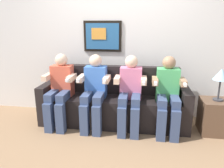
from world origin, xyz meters
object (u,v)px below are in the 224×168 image
(person_leftmost, at_px, (60,88))
(person_left_center, at_px, (94,89))
(side_table_right, at_px, (214,116))
(person_right_center, at_px, (130,91))
(couch, at_px, (114,104))
(person_rightmost, at_px, (168,92))
(table_lamp, at_px, (221,76))

(person_leftmost, xyz_separation_m, person_left_center, (0.54, -0.00, 0.00))
(side_table_right, bearing_deg, person_right_center, -177.16)
(person_left_center, xyz_separation_m, side_table_right, (1.77, 0.06, -0.36))
(couch, relative_size, person_rightmost, 2.07)
(person_left_center, bearing_deg, table_lamp, 2.22)
(person_leftmost, bearing_deg, side_table_right, 1.52)
(person_rightmost, bearing_deg, person_right_center, 179.95)
(person_leftmost, height_order, person_right_center, same)
(person_left_center, distance_m, person_right_center, 0.54)
(person_leftmost, xyz_separation_m, person_rightmost, (1.61, -0.00, 0.00))
(couch, height_order, person_rightmost, person_rightmost)
(person_rightmost, distance_m, side_table_right, 0.78)
(person_rightmost, height_order, side_table_right, person_rightmost)
(person_right_center, relative_size, table_lamp, 2.41)
(person_left_center, xyz_separation_m, person_right_center, (0.54, 0.00, -0.00))
(person_leftmost, distance_m, table_lamp, 2.34)
(person_right_center, relative_size, side_table_right, 2.22)
(person_left_center, xyz_separation_m, person_rightmost, (1.08, 0.00, 0.00))
(person_right_center, xyz_separation_m, side_table_right, (1.23, 0.06, -0.36))
(couch, relative_size, person_left_center, 2.07)
(person_left_center, bearing_deg, person_leftmost, 179.95)
(person_right_center, distance_m, person_rightmost, 0.54)
(side_table_right, bearing_deg, couch, 175.92)
(person_leftmost, height_order, table_lamp, person_leftmost)
(person_leftmost, distance_m, person_rightmost, 1.61)
(person_leftmost, height_order, side_table_right, person_leftmost)
(couch, height_order, person_right_center, person_right_center)
(person_rightmost, bearing_deg, person_leftmost, 179.98)
(couch, bearing_deg, side_table_right, -4.08)
(person_left_center, bearing_deg, couch, 32.05)
(person_leftmost, xyz_separation_m, person_right_center, (1.08, 0.00, 0.00))
(couch, height_order, side_table_right, couch)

